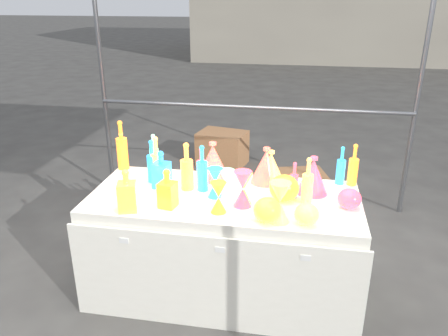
% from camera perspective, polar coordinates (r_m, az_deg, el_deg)
% --- Properties ---
extents(ground, '(80.00, 80.00, 0.00)m').
position_cam_1_polar(ground, '(3.32, 0.00, -15.41)').
color(ground, '#5C5A55').
rests_on(ground, ground).
extents(display_table, '(1.84, 0.83, 0.75)m').
position_cam_1_polar(display_table, '(3.10, -0.03, -10.00)').
color(display_table, white).
rests_on(display_table, ground).
extents(cardboard_box_closed, '(0.65, 0.53, 0.42)m').
position_cam_1_polar(cardboard_box_closed, '(5.48, -0.21, 2.60)').
color(cardboard_box_closed, '#B27B50').
rests_on(cardboard_box_closed, ground).
extents(cardboard_box_flat, '(0.81, 0.67, 0.06)m').
position_cam_1_polar(cardboard_box_flat, '(5.15, 9.39, -1.12)').
color(cardboard_box_flat, '#B27B50').
rests_on(cardboard_box_flat, ground).
extents(bottle_0, '(0.10, 0.10, 0.29)m').
position_cam_1_polar(bottle_0, '(3.42, -13.15, 2.24)').
color(bottle_0, red).
rests_on(bottle_0, display_table).
extents(bottle_1, '(0.08, 0.08, 0.31)m').
position_cam_1_polar(bottle_1, '(3.13, -9.38, 0.92)').
color(bottle_1, '#188725').
rests_on(bottle_1, display_table).
extents(bottle_2, '(0.09, 0.09, 0.38)m').
position_cam_1_polar(bottle_2, '(3.40, -13.21, 2.94)').
color(bottle_2, gold).
rests_on(bottle_2, display_table).
extents(bottle_3, '(0.09, 0.09, 0.28)m').
position_cam_1_polar(bottle_3, '(3.06, -2.94, 0.31)').
color(bottle_3, '#2129C4').
rests_on(bottle_3, display_table).
extents(bottle_4, '(0.09, 0.09, 0.34)m').
position_cam_1_polar(bottle_4, '(3.12, -8.82, 1.13)').
color(bottle_4, '#15877A').
rests_on(bottle_4, display_table).
extents(bottle_5, '(0.09, 0.09, 0.31)m').
position_cam_1_polar(bottle_5, '(3.26, -9.11, 1.78)').
color(bottle_5, '#D82B80').
rests_on(bottle_5, display_table).
extents(bottle_6, '(0.10, 0.10, 0.34)m').
position_cam_1_polar(bottle_6, '(2.97, -4.89, 0.23)').
color(bottle_6, red).
rests_on(bottle_6, display_table).
extents(bottle_7, '(0.09, 0.09, 0.33)m').
position_cam_1_polar(bottle_7, '(2.95, -2.87, -0.01)').
color(bottle_7, '#188725').
rests_on(bottle_7, display_table).
extents(decanter_0, '(0.14, 0.14, 0.27)m').
position_cam_1_polar(decanter_0, '(2.75, -12.58, -2.84)').
color(decanter_0, red).
rests_on(decanter_0, display_table).
extents(decanter_1, '(0.12, 0.12, 0.26)m').
position_cam_1_polar(decanter_1, '(2.75, -7.41, -2.64)').
color(decanter_1, gold).
rests_on(decanter_1, display_table).
extents(decanter_2, '(0.12, 0.12, 0.27)m').
position_cam_1_polar(decanter_2, '(3.03, -8.18, -0.16)').
color(decanter_2, '#188725').
rests_on(decanter_2, display_table).
extents(hourglass_0, '(0.10, 0.10, 0.20)m').
position_cam_1_polar(hourglass_0, '(2.67, -0.73, -3.86)').
color(hourglass_0, gold).
rests_on(hourglass_0, display_table).
extents(hourglass_1, '(0.15, 0.15, 0.24)m').
position_cam_1_polar(hourglass_1, '(2.75, 2.45, -2.73)').
color(hourglass_1, '#2129C4').
rests_on(hourglass_1, display_table).
extents(hourglass_2, '(0.16, 0.16, 0.25)m').
position_cam_1_polar(hourglass_2, '(2.57, 7.30, -4.48)').
color(hourglass_2, '#15877A').
rests_on(hourglass_2, display_table).
extents(hourglass_3, '(0.13, 0.13, 0.20)m').
position_cam_1_polar(hourglass_3, '(2.85, 0.40, -2.16)').
color(hourglass_3, '#D82B80').
rests_on(hourglass_3, display_table).
extents(hourglass_4, '(0.11, 0.11, 0.21)m').
position_cam_1_polar(hourglass_4, '(2.77, 2.62, -2.75)').
color(hourglass_4, red).
rests_on(hourglass_4, display_table).
extents(hourglass_5, '(0.13, 0.13, 0.20)m').
position_cam_1_polar(hourglass_5, '(2.87, -1.16, -1.91)').
color(hourglass_5, '#188725').
rests_on(hourglass_5, display_table).
extents(globe_0, '(0.19, 0.19, 0.13)m').
position_cam_1_polar(globe_0, '(2.59, 5.69, -5.64)').
color(globe_0, red).
rests_on(globe_0, display_table).
extents(globe_1, '(0.19, 0.19, 0.12)m').
position_cam_1_polar(globe_1, '(2.59, 10.74, -6.13)').
color(globe_1, '#15877A').
rests_on(globe_1, display_table).
extents(globe_2, '(0.23, 0.23, 0.16)m').
position_cam_1_polar(globe_2, '(2.86, 7.85, -2.78)').
color(globe_2, gold).
rests_on(globe_2, display_table).
extents(globe_3, '(0.18, 0.18, 0.12)m').
position_cam_1_polar(globe_3, '(2.85, 16.05, -4.01)').
color(globe_3, '#2129C4').
rests_on(globe_3, display_table).
extents(lampshade_0, '(0.28, 0.28, 0.26)m').
position_cam_1_polar(lampshade_0, '(3.10, 5.53, 0.39)').
color(lampshade_0, yellow).
rests_on(lampshade_0, display_table).
extents(lampshade_1, '(0.28, 0.28, 0.28)m').
position_cam_1_polar(lampshade_1, '(3.15, -1.46, 0.98)').
color(lampshade_1, yellow).
rests_on(lampshade_1, display_table).
extents(lampshade_2, '(0.25, 0.25, 0.26)m').
position_cam_1_polar(lampshade_2, '(2.98, 11.53, -0.90)').
color(lampshade_2, '#2129C4').
rests_on(lampshade_2, display_table).
extents(lampshade_3, '(0.21, 0.21, 0.24)m').
position_cam_1_polar(lampshade_3, '(3.11, 6.15, 0.17)').
color(lampshade_3, '#15877A').
rests_on(lampshade_3, display_table).
extents(bottle_8, '(0.08, 0.08, 0.28)m').
position_cam_1_polar(bottle_8, '(3.17, 15.06, 0.35)').
color(bottle_8, '#188725').
rests_on(bottle_8, display_table).
extents(bottle_9, '(0.09, 0.09, 0.30)m').
position_cam_1_polar(bottle_9, '(3.17, 16.57, 0.42)').
color(bottle_9, gold).
rests_on(bottle_9, display_table).
extents(bottle_10, '(0.07, 0.07, 0.25)m').
position_cam_1_polar(bottle_10, '(2.90, 9.13, -1.51)').
color(bottle_10, '#2129C4').
rests_on(bottle_10, display_table).
extents(bottle_11, '(0.09, 0.09, 0.31)m').
position_cam_1_polar(bottle_11, '(2.81, 10.87, -1.66)').
color(bottle_11, '#15877A').
rests_on(bottle_11, display_table).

